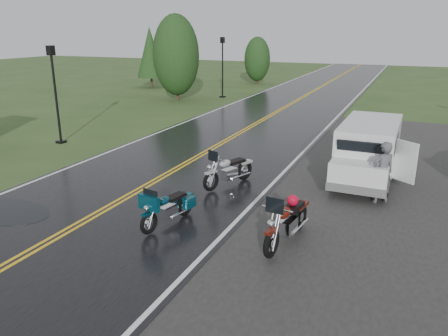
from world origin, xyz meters
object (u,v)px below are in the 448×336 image
van_white (336,161)px  lamp_post_far_left (223,67)px  lamp_post_near_left (56,95)px  motorcycle_red (272,232)px  person_at_van (382,173)px  motorcycle_silver (211,173)px  motorcycle_teal (148,215)px

van_white → lamp_post_far_left: 20.87m
van_white → lamp_post_near_left: 12.83m
motorcycle_red → person_at_van: person_at_van is taller
motorcycle_red → lamp_post_far_left: bearing=123.6°
person_at_van → van_white: bearing=-58.6°
motorcycle_red → motorcycle_silver: bearing=140.0°
motorcycle_red → lamp_post_near_left: 13.87m
person_at_van → motorcycle_teal: bearing=3.9°
lamp_post_far_left → van_white: bearing=-56.4°
van_white → lamp_post_far_left: lamp_post_far_left is taller
van_white → motorcycle_red: bearing=-94.9°
motorcycle_red → motorcycle_silver: 4.53m
van_white → lamp_post_far_left: size_ratio=1.13×
motorcycle_red → van_white: 5.16m
motorcycle_red → motorcycle_teal: 3.20m
person_at_van → lamp_post_far_left: size_ratio=0.42×
van_white → lamp_post_near_left: bearing=174.8°
van_white → person_at_van: bearing=-19.7°
person_at_van → lamp_post_near_left: (-14.16, 1.88, 1.26)m
lamp_post_far_left → lamp_post_near_left: bearing=-94.2°
motorcycle_teal → van_white: size_ratio=0.39×
motorcycle_silver → person_at_van: 5.20m
motorcycle_teal → lamp_post_near_left: lamp_post_near_left is taller
van_white → person_at_van: (1.46, -0.55, -0.06)m
motorcycle_red → lamp_post_far_left: 25.08m
motorcycle_silver → lamp_post_far_left: 20.79m
motorcycle_red → lamp_post_near_left: (-12.19, 6.46, 1.51)m
person_at_van → lamp_post_far_left: (-12.99, 17.90, 1.32)m
lamp_post_far_left → motorcycle_teal: bearing=-70.9°
van_white → lamp_post_near_left: size_ratio=1.16×
person_at_van → lamp_post_near_left: size_ratio=0.43×
motorcycle_teal → motorcycle_silver: motorcycle_silver is taller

